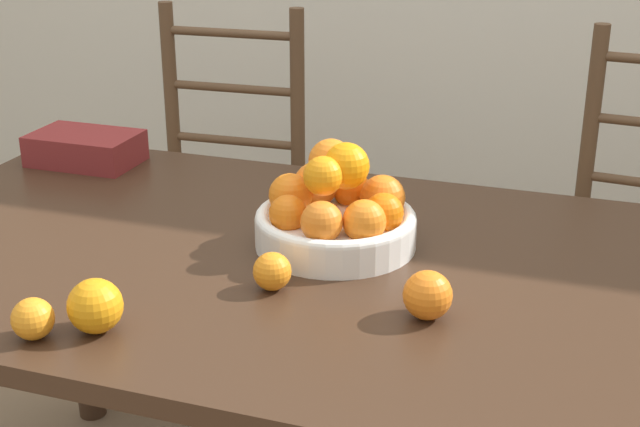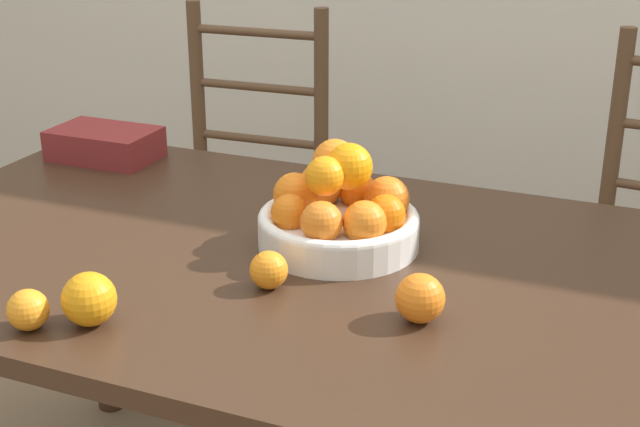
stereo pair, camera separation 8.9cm
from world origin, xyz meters
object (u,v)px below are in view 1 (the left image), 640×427
(orange_loose_0, at_px, (272,271))
(chair_left, at_px, (219,206))
(fruit_bowl, at_px, (336,212))
(orange_loose_3, at_px, (428,295))
(orange_loose_2, at_px, (33,319))
(book_stack, at_px, (86,148))
(orange_loose_1, at_px, (95,306))

(orange_loose_0, bearing_deg, chair_left, 120.17)
(fruit_bowl, relative_size, orange_loose_3, 3.81)
(orange_loose_3, xyz_separation_m, chair_left, (-0.78, 0.92, -0.29))
(orange_loose_2, height_order, orange_loose_3, orange_loose_3)
(chair_left, height_order, book_stack, chair_left)
(orange_loose_0, bearing_deg, orange_loose_1, -132.63)
(fruit_bowl, height_order, chair_left, chair_left)
(chair_left, bearing_deg, fruit_bowl, -53.63)
(orange_loose_1, distance_m, orange_loose_2, 0.09)
(orange_loose_1, distance_m, chair_left, 1.20)
(orange_loose_2, xyz_separation_m, orange_loose_3, (0.52, 0.24, 0.01))
(orange_loose_1, height_order, chair_left, chair_left)
(orange_loose_3, bearing_deg, chair_left, 130.38)
(book_stack, bearing_deg, orange_loose_2, -62.75)
(fruit_bowl, distance_m, chair_left, 0.96)
(orange_loose_3, xyz_separation_m, book_stack, (-0.89, 0.47, -0.00))
(orange_loose_1, distance_m, orange_loose_3, 0.49)
(book_stack, bearing_deg, orange_loose_0, -35.73)
(orange_loose_0, height_order, book_stack, book_stack)
(orange_loose_1, height_order, orange_loose_3, orange_loose_1)
(orange_loose_0, relative_size, orange_loose_2, 1.01)
(orange_loose_2, distance_m, orange_loose_3, 0.58)
(chair_left, bearing_deg, orange_loose_3, -52.15)
(orange_loose_3, relative_size, book_stack, 0.32)
(fruit_bowl, relative_size, orange_loose_2, 4.63)
(fruit_bowl, relative_size, chair_left, 0.28)
(orange_loose_2, bearing_deg, book_stack, 117.25)
(orange_loose_0, distance_m, orange_loose_2, 0.37)
(fruit_bowl, height_order, orange_loose_1, fruit_bowl)
(orange_loose_2, xyz_separation_m, chair_left, (-0.26, 1.16, -0.29))
(orange_loose_0, height_order, orange_loose_2, same)
(orange_loose_0, relative_size, book_stack, 0.26)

